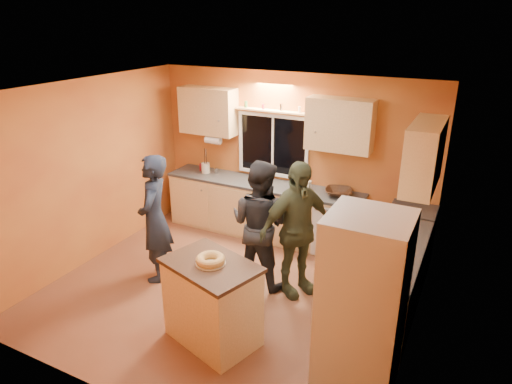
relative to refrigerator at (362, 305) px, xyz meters
The scene contains 14 objects.
ground 2.24m from the refrigerator, 157.06° to the left, with size 4.50×4.50×0.00m, color brown.
room_shell 2.26m from the refrigerator, 145.60° to the left, with size 4.54×4.04×2.61m.
back_counter 3.16m from the refrigerator, 126.89° to the left, with size 4.23×0.62×0.90m.
right_counter 1.38m from the refrigerator, 87.36° to the left, with size 0.62×1.84×0.90m.
refrigerator is the anchor object (origin of this frame).
island 1.64m from the refrigerator, behind, with size 1.15×0.94×0.96m.
bundt_pastry 1.59m from the refrigerator, behind, with size 0.31×0.31×0.09m, color tan.
person_left 3.03m from the refrigerator, 166.60° to the left, with size 0.64×0.42×1.74m, color black.
person_center 2.06m from the refrigerator, 143.49° to the left, with size 0.83×0.65×1.71m, color black.
person_right 1.66m from the refrigerator, 133.25° to the left, with size 1.04×0.43×1.78m, color #363C26.
mixing_bowl 2.73m from the refrigerator, 111.77° to the left, with size 0.39×0.39×0.10m, color black.
utensil_crock 4.16m from the refrigerator, 142.71° to the left, with size 0.14×0.14×0.17m, color beige.
potted_plant 0.53m from the refrigerator, 91.03° to the left, with size 0.30×0.26×0.33m, color gray.
red_box 1.79m from the refrigerator, 89.36° to the left, with size 0.16×0.12×0.07m, color maroon.
Camera 1 is at (2.60, -4.37, 3.39)m, focal length 32.00 mm.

